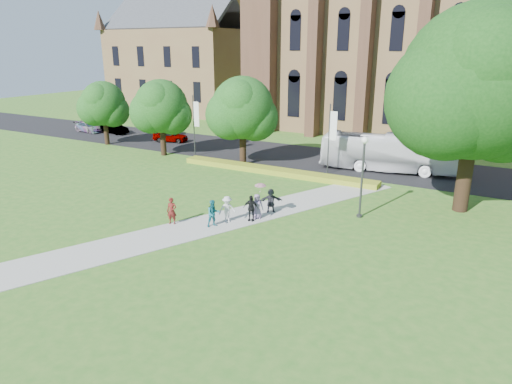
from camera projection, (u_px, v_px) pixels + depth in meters
The scene contains 24 objects.
ground at pixel (205, 229), 27.46m from camera, with size 160.00×160.00×0.00m, color #2F6A1F.
road at pixel (325, 160), 44.08m from camera, with size 160.00×10.00×0.02m, color black.
footpath at pixel (215, 223), 28.29m from camera, with size 3.20×30.00×0.04m, color #B2B2A8.
flower_hedge at pixel (275, 171), 39.30m from camera, with size 18.00×1.40×0.45m, color #ABA922.
cathedral at pixel (476, 23), 51.86m from camera, with size 52.60×18.25×28.00m.
building_west at pixel (182, 54), 75.38m from camera, with size 22.00×14.00×18.30m.
streetlamp at pixel (363, 167), 28.37m from camera, with size 0.44×0.44×5.24m.
large_tree at pixel (478, 82), 28.00m from camera, with size 9.60×9.60×13.20m.
street_tree_0 at pixel (161, 106), 44.59m from camera, with size 5.20×5.20×7.50m.
street_tree_1 at pixel (242, 108), 40.71m from camera, with size 5.60×5.60×8.05m.
street_tree_2 at pixel (103, 104), 49.72m from camera, with size 4.80×4.80×6.95m.
banner_pole_0 at pixel (330, 135), 38.08m from camera, with size 0.70×0.10×6.00m.
banner_pole_1 at pixel (195, 122), 44.59m from camera, with size 0.70×0.10×6.00m.
tour_coach at pixel (389, 153), 39.71m from camera, with size 2.74×11.72×3.26m, color silver.
car_0 at pixel (170, 136), 52.23m from camera, with size 1.60×3.97×1.35m, color gray.
car_1 at pixel (114, 128), 57.17m from camera, with size 1.41×4.04×1.33m, color gray.
car_2 at pixel (89, 127), 58.28m from camera, with size 1.74×4.28×1.24m, color gray.
pedestrian_0 at pixel (172, 211), 27.90m from camera, with size 0.61×0.40×1.67m, color #591814.
pedestrian_1 at pixel (213, 213), 27.48m from camera, with size 0.81×0.63×1.67m, color #176776.
pedestrian_2 at pixel (227, 209), 28.20m from camera, with size 1.08×0.62×1.67m, color #BCBCBC.
pedestrian_3 at pixel (251, 208), 28.42m from camera, with size 0.97×0.40×1.65m, color black.
pedestrian_4 at pixel (257, 206), 28.83m from camera, with size 0.78×0.51×1.59m, color gray.
pedestrian_5 at pixel (271, 200), 29.92m from camera, with size 1.47×0.47×1.59m, color #2A2B33.
parasol at pixel (260, 189), 28.49m from camera, with size 0.72×0.72×0.63m, color #E9A5C4.
Camera 1 is at (15.12, -20.74, 10.48)m, focal length 32.00 mm.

